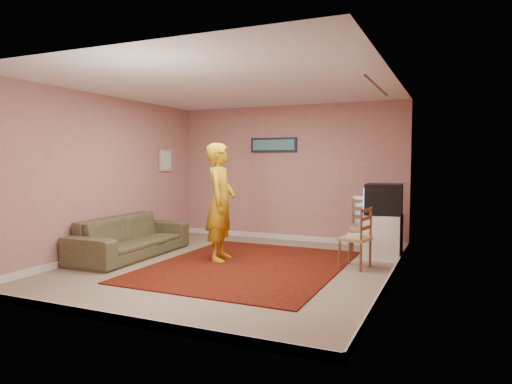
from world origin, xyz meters
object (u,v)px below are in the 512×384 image
at_px(chair_a, 363,222).
at_px(person, 221,202).
at_px(crt_tv, 384,199).
at_px(sofa, 131,237).
at_px(tv_cabinet, 383,237).
at_px(chair_b, 355,231).

relative_size(chair_a, person, 0.28).
bearing_deg(person, crt_tv, -75.56).
bearing_deg(sofa, tv_cabinet, -70.26).
distance_m(tv_cabinet, chair_b, 0.87).
bearing_deg(person, sofa, 90.23).
distance_m(crt_tv, chair_a, 0.50).
bearing_deg(person, tv_cabinet, -75.61).
distance_m(tv_cabinet, crt_tv, 0.59).
bearing_deg(tv_cabinet, chair_a, 171.53).
bearing_deg(chair_b, person, -68.29).
bearing_deg(chair_a, person, -156.01).
relative_size(tv_cabinet, chair_a, 1.40).
distance_m(chair_b, person, 2.07).
bearing_deg(chair_b, crt_tv, 173.49).
distance_m(chair_a, sofa, 3.76).
xyz_separation_m(chair_b, person, (-2.01, -0.34, 0.37)).
height_order(chair_a, sofa, chair_a).
bearing_deg(sofa, chair_a, -67.79).
xyz_separation_m(tv_cabinet, chair_a, (-0.32, 0.05, 0.21)).
height_order(crt_tv, sofa, crt_tv).
bearing_deg(tv_cabinet, chair_b, -109.01).
xyz_separation_m(chair_b, sofa, (-3.47, -0.66, -0.22)).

